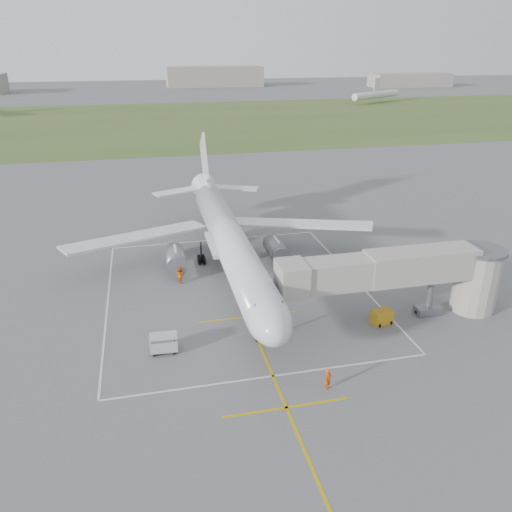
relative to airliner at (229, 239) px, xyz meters
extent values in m
plane|color=#5D5C5F|center=(0.00, -0.75, -4.39)|extent=(700.00, 700.00, 0.00)
cube|color=#425B27|center=(0.00, 129.25, -4.38)|extent=(700.00, 120.00, 0.02)
cube|color=#C2970B|center=(0.00, -5.75, -4.38)|extent=(0.25, 60.00, 0.01)
cube|color=#C2970B|center=(0.00, -24.75, -4.38)|extent=(10.00, 0.25, 0.01)
cube|color=#C2970B|center=(0.00, -10.75, -4.38)|extent=(10.00, 0.25, 0.01)
cube|color=silver|center=(0.00, 11.25, -4.38)|extent=(28.00, 0.20, 0.01)
cube|color=silver|center=(0.00, -20.75, -4.38)|extent=(28.00, 0.20, 0.01)
cube|color=silver|center=(-14.00, -4.75, -4.38)|extent=(0.20, 32.00, 0.01)
cube|color=silver|center=(14.00, -4.75, -4.38)|extent=(0.20, 32.00, 0.01)
cylinder|color=silver|center=(0.00, -0.75, 0.11)|extent=(3.80, 36.00, 3.80)
ellipsoid|color=silver|center=(0.00, -18.75, 0.11)|extent=(3.80, 7.22, 3.80)
cube|color=black|center=(0.00, -19.65, 1.16)|extent=(2.40, 1.60, 0.99)
cone|color=silver|center=(0.00, 19.75, 0.51)|extent=(3.80, 6.00, 3.80)
cube|color=silver|center=(10.50, 5.25, -0.74)|extent=(17.93, 11.24, 1.23)
cube|color=silver|center=(-10.50, 5.25, -0.74)|extent=(17.93, 11.24, 1.23)
cube|color=silver|center=(0.00, 2.25, -1.44)|extent=(4.20, 8.00, 0.50)
cube|color=silver|center=(0.00, 20.45, 4.81)|extent=(0.30, 7.89, 8.65)
cube|color=silver|center=(0.00, 18.25, 1.81)|extent=(0.35, 5.00, 1.20)
cube|color=silver|center=(4.20, 19.45, 0.71)|extent=(7.85, 5.03, 0.20)
cube|color=silver|center=(-4.20, 19.45, 0.71)|extent=(7.85, 5.03, 0.20)
cylinder|color=slate|center=(6.20, 1.75, -2.49)|extent=(2.30, 4.20, 2.30)
cube|color=silver|center=(6.20, 1.45, -1.69)|extent=(0.25, 2.40, 1.20)
cylinder|color=slate|center=(-6.20, 1.75, -2.49)|extent=(2.30, 4.20, 2.30)
cube|color=silver|center=(-6.20, 1.45, -1.69)|extent=(0.25, 2.40, 1.20)
cylinder|color=black|center=(0.00, -15.25, -3.09)|extent=(0.18, 0.18, 2.60)
cylinder|color=black|center=(-0.11, -15.25, -3.99)|extent=(0.28, 0.80, 0.80)
cylinder|color=black|center=(0.11, -15.25, -3.99)|extent=(0.28, 0.80, 0.80)
cylinder|color=black|center=(2.90, 3.75, -2.99)|extent=(0.22, 0.22, 2.80)
cylinder|color=black|center=(2.62, 3.40, -3.91)|extent=(0.32, 0.96, 0.96)
cylinder|color=black|center=(3.18, 3.40, -3.91)|extent=(0.32, 0.96, 0.96)
cylinder|color=black|center=(2.62, 4.10, -3.91)|extent=(0.32, 0.96, 0.96)
cylinder|color=black|center=(3.18, 4.10, -3.91)|extent=(0.32, 0.96, 0.96)
cylinder|color=black|center=(-2.90, 3.75, -2.99)|extent=(0.22, 0.22, 2.80)
cylinder|color=black|center=(-3.18, 3.40, -3.91)|extent=(0.32, 0.96, 0.96)
cylinder|color=black|center=(-2.62, 3.40, -3.91)|extent=(0.32, 0.96, 0.96)
cylinder|color=black|center=(-3.18, 4.10, -3.91)|extent=(0.32, 0.96, 0.96)
cylinder|color=black|center=(-2.62, 4.10, -3.91)|extent=(0.32, 0.96, 0.96)
cube|color=gray|center=(7.74, -14.25, 1.21)|extent=(11.09, 2.90, 2.80)
cube|color=gray|center=(16.46, -14.25, 1.31)|extent=(11.09, 3.10, 3.00)
cube|color=gray|center=(3.40, -14.25, 1.21)|extent=(2.60, 3.40, 3.00)
cylinder|color=slate|center=(18.00, -14.25, -2.29)|extent=(0.70, 0.70, 4.20)
cube|color=slate|center=(18.00, -14.25, -3.94)|extent=(2.60, 1.40, 0.90)
cylinder|color=gray|center=(23.00, -14.25, -1.19)|extent=(4.40, 4.40, 6.40)
cylinder|color=slate|center=(23.00, -14.25, 2.21)|extent=(5.00, 5.00, 0.30)
cylinder|color=black|center=(17.00, -14.25, -4.04)|extent=(0.70, 0.30, 0.70)
cylinder|color=black|center=(19.00, -14.25, -4.04)|extent=(0.70, 0.30, 0.70)
cube|color=orange|center=(12.60, -14.89, -3.66)|extent=(2.15, 1.61, 1.46)
cylinder|color=black|center=(12.03, -15.55, -4.18)|extent=(0.27, 0.46, 0.43)
cylinder|color=black|center=(13.37, -15.29, -4.18)|extent=(0.27, 0.46, 0.43)
cube|color=#B2B2B2|center=(-8.62, -15.13, -3.56)|extent=(2.51, 1.58, 1.07)
cube|color=#B2B2B2|center=(-8.62, -15.13, -2.73)|extent=(2.51, 1.58, 0.08)
cylinder|color=black|center=(-9.62, -15.67, -3.37)|extent=(0.08, 0.08, 1.27)
cylinder|color=black|center=(-7.67, -15.77, -3.37)|extent=(0.08, 0.08, 1.27)
cylinder|color=black|center=(-9.57, -14.50, -3.37)|extent=(0.08, 0.08, 1.27)
cylinder|color=black|center=(-7.61, -14.59, -3.37)|extent=(0.08, 0.08, 1.27)
cylinder|color=black|center=(-9.52, -15.63, -4.20)|extent=(0.19, 0.40, 0.39)
cylinder|color=black|center=(-7.77, -15.71, -4.20)|extent=(0.19, 0.40, 0.39)
cylinder|color=black|center=(-9.47, -14.55, -4.20)|extent=(0.19, 0.40, 0.39)
cylinder|color=black|center=(-7.71, -14.64, -4.20)|extent=(0.19, 0.40, 0.39)
imported|color=#E65107|center=(3.83, -23.31, -3.46)|extent=(0.81, 0.75, 1.87)
imported|color=#F96007|center=(-5.93, -1.22, -3.45)|extent=(1.08, 1.15, 1.88)
cube|color=gray|center=(40.00, 279.25, 1.61)|extent=(60.00, 20.00, 12.00)
cube|color=gray|center=(160.00, 249.25, -0.39)|extent=(50.00, 18.00, 8.00)
cylinder|color=silver|center=(98.78, 168.77, -0.89)|extent=(29.48, 18.43, 3.20)
cube|color=silver|center=(98.78, 168.77, 3.61)|extent=(3.64, 2.22, 5.50)
camera|label=1|loc=(-9.00, -53.78, 21.12)|focal=35.00mm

